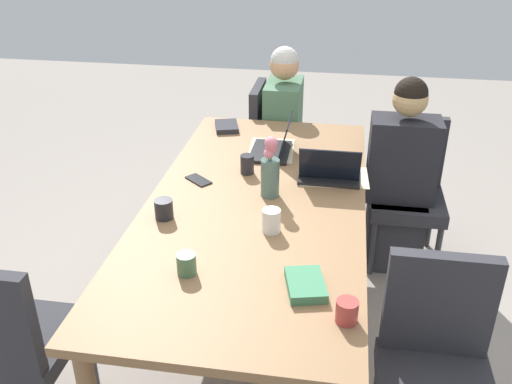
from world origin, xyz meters
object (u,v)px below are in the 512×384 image
at_px(chair_near_left_mid, 408,185).
at_px(coffee_mug_near_right, 347,311).
at_px(laptop_head_right_left_near, 275,147).
at_px(coffee_mug_far_left, 187,264).
at_px(phone_black, 198,180).
at_px(person_near_left_mid, 399,185).
at_px(coffee_mug_near_left, 271,221).
at_px(dining_table, 256,213).
at_px(book_red_cover, 306,285).
at_px(book_blue_cover, 227,126).
at_px(chair_far_right_near, 9,336).
at_px(flower_vase, 270,170).
at_px(chair_near_left_far, 436,359).
at_px(laptop_near_left_mid, 329,173).
at_px(chair_head_right_left_near, 273,140).
at_px(coffee_mug_centre_left, 247,164).
at_px(coffee_mug_centre_right, 164,209).
at_px(person_head_right_left_near, 283,140).

height_order(chair_near_left_mid, coffee_mug_near_right, chair_near_left_mid).
relative_size(laptop_head_right_left_near, coffee_mug_far_left, 3.68).
bearing_deg(coffee_mug_far_left, coffee_mug_near_right, -106.59).
bearing_deg(coffee_mug_near_right, phone_black, 38.47).
bearing_deg(coffee_mug_near_right, laptop_head_right_left_near, 17.30).
height_order(person_near_left_mid, coffee_mug_near_left, person_near_left_mid).
distance_m(dining_table, book_red_cover, 0.73).
distance_m(coffee_mug_near_right, book_blue_cover, 1.92).
bearing_deg(chair_far_right_near, flower_vase, -45.85).
distance_m(chair_near_left_far, laptop_near_left_mid, 1.13).
bearing_deg(coffee_mug_far_left, chair_near_left_mid, -34.43).
distance_m(person_near_left_mid, coffee_mug_near_right, 1.61).
xyz_separation_m(chair_head_right_left_near, coffee_mug_centre_left, (-1.09, 0.00, 0.30)).
distance_m(laptop_head_right_left_near, coffee_mug_far_left, 1.24).
bearing_deg(person_near_left_mid, book_blue_cover, 80.13).
height_order(chair_far_right_near, laptop_near_left_mid, laptop_near_left_mid).
height_order(dining_table, person_near_left_mid, person_near_left_mid).
height_order(coffee_mug_near_right, book_blue_cover, coffee_mug_near_right).
relative_size(flower_vase, coffee_mug_centre_left, 3.02).
relative_size(person_near_left_mid, coffee_mug_centre_right, 12.84).
height_order(person_head_right_left_near, coffee_mug_centre_left, person_head_right_left_near).
distance_m(laptop_head_right_left_near, coffee_mug_near_right, 1.48).
bearing_deg(person_near_left_mid, chair_near_left_far, -177.68).
height_order(dining_table, laptop_head_right_left_near, laptop_head_right_left_near).
xyz_separation_m(chair_near_left_mid, coffee_mug_far_left, (-1.45, 0.99, 0.29)).
relative_size(chair_near_left_far, laptop_head_right_left_near, 2.81).
height_order(coffee_mug_centre_right, book_red_cover, coffee_mug_centre_right).
xyz_separation_m(chair_head_right_left_near, flower_vase, (-1.32, -0.16, 0.39)).
distance_m(coffee_mug_centre_left, book_red_cover, 1.04).
height_order(chair_head_right_left_near, person_near_left_mid, person_near_left_mid).
bearing_deg(coffee_mug_far_left, phone_black, 11.19).
relative_size(chair_near_left_mid, coffee_mug_centre_right, 9.67).
xyz_separation_m(coffee_mug_centre_left, coffee_mug_far_left, (-0.94, 0.08, -0.01)).
bearing_deg(dining_table, coffee_mug_centre_right, 120.14).
relative_size(laptop_near_left_mid, phone_black, 2.13).
distance_m(laptop_near_left_mid, coffee_mug_centre_left, 0.44).
bearing_deg(chair_head_right_left_near, laptop_near_left_mid, -158.34).
distance_m(chair_head_right_left_near, coffee_mug_centre_left, 1.13).
distance_m(chair_near_left_mid, laptop_near_left_mid, 0.77).
relative_size(book_red_cover, book_blue_cover, 1.00).
relative_size(laptop_head_right_left_near, coffee_mug_centre_right, 3.44).
height_order(chair_near_left_far, phone_black, chair_near_left_far).
bearing_deg(person_head_right_left_near, chair_head_right_left_near, 51.24).
distance_m(flower_vase, coffee_mug_near_right, 0.98).
bearing_deg(coffee_mug_centre_left, flower_vase, -146.19).
height_order(person_head_right_left_near, flower_vase, person_head_right_left_near).
bearing_deg(chair_head_right_left_near, phone_black, 169.01).
distance_m(person_head_right_left_near, book_red_cover, 2.04).
bearing_deg(coffee_mug_centre_left, coffee_mug_centre_right, 150.89).
relative_size(laptop_near_left_mid, laptop_head_right_left_near, 1.00).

